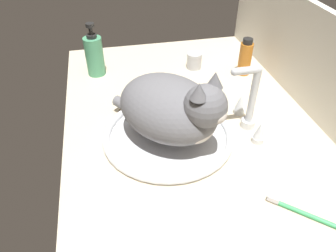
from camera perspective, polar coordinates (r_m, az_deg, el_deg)
countertop at (r=96.08cm, az=3.73°, el=0.18°), size 112.73×72.12×3.00cm
backsplash_wall at (r=103.48cm, az=24.71°, el=9.29°), size 112.73×2.40×32.59cm
sink_basin at (r=88.59cm, az=-0.00°, el=-1.58°), size 36.02×36.02×2.05cm
faucet at (r=91.26cm, az=14.25°, el=3.50°), size 16.83×9.45×19.62cm
cat at (r=81.79cm, az=0.98°, el=3.10°), size 34.96×33.84×20.99cm
amber_bottle at (r=119.37cm, az=13.54°, el=11.73°), size 4.56×4.56×13.33cm
soap_pump_bottle at (r=118.41cm, az=-12.93°, el=12.14°), size 6.33×6.33×18.77cm
metal_jar at (r=121.91cm, az=4.67°, el=11.49°), size 5.57×5.57×5.86cm
toothbrush at (r=76.78cm, az=23.39°, el=-14.14°), size 12.98×13.98×1.70cm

